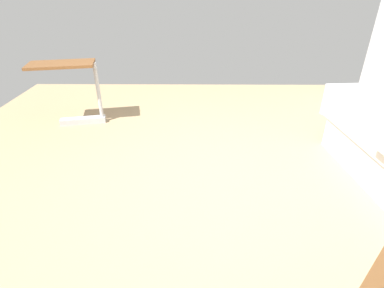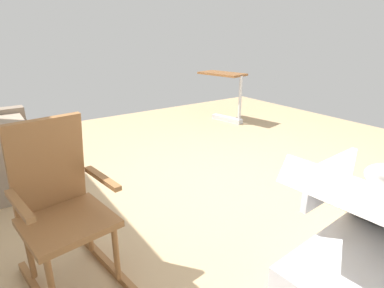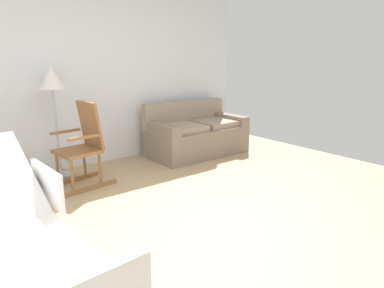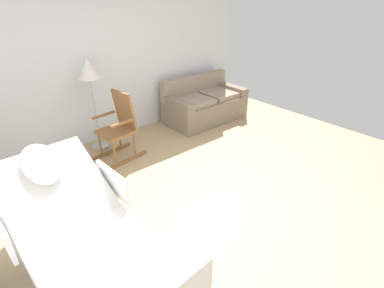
% 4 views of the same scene
% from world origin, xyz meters
% --- Properties ---
extents(ground_plane, '(6.57, 6.57, 0.00)m').
position_xyz_m(ground_plane, '(0.00, 0.00, 0.00)').
color(ground_plane, tan).
extents(rocking_chair, '(0.82, 0.57, 1.05)m').
position_xyz_m(rocking_chair, '(-0.50, 1.83, 0.50)').
color(rocking_chair, brown).
rests_on(rocking_chair, ground).
extents(overbed_table, '(0.88, 0.55, 0.84)m').
position_xyz_m(overbed_table, '(1.84, -1.46, 0.53)').
color(overbed_table, '#B2B5BA').
rests_on(overbed_table, ground).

